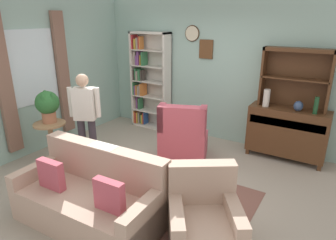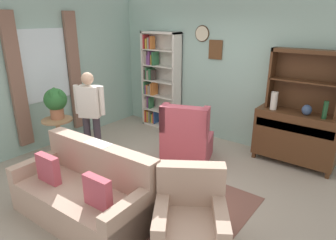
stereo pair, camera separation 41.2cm
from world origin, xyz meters
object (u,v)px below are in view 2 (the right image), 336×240
(sideboard, at_px, (295,136))
(vase_tall, at_px, (274,101))
(potted_plant_small, at_px, (81,142))
(bookshelf, at_px, (158,81))
(plant_stand, at_px, (59,134))
(couch_floral, at_px, (85,194))
(vase_round, at_px, (307,110))
(potted_plant_large, at_px, (56,101))
(wingback_chair, at_px, (187,141))
(sideboard_hutch, at_px, (306,72))
(armchair_floral, at_px, (190,225))
(person_reading, at_px, (90,112))
(bottle_wine, at_px, (325,110))

(sideboard, distance_m, vase_tall, 0.69)
(potted_plant_small, bearing_deg, sideboard, 30.58)
(bookshelf, bearing_deg, plant_stand, -97.92)
(couch_floral, bearing_deg, vase_round, 59.33)
(potted_plant_large, relative_size, potted_plant_small, 1.59)
(potted_plant_large, bearing_deg, vase_tall, 35.89)
(sideboard, relative_size, potted_plant_large, 2.45)
(couch_floral, distance_m, potted_plant_small, 1.97)
(plant_stand, bearing_deg, wingback_chair, 33.63)
(plant_stand, xyz_separation_m, potted_plant_small, (0.10, 0.36, -0.25))
(sideboard_hutch, height_order, wingback_chair, sideboard_hutch)
(bookshelf, xyz_separation_m, vase_tall, (2.63, -0.16, 0.03))
(sideboard, height_order, potted_plant_small, sideboard)
(armchair_floral, bearing_deg, person_reading, 164.20)
(potted_plant_large, bearing_deg, wingback_chair, 32.41)
(vase_round, height_order, potted_plant_small, vase_round)
(sideboard_hutch, xyz_separation_m, wingback_chair, (-1.48, -1.15, -1.18))
(bottle_wine, xyz_separation_m, potted_plant_large, (-3.77, -2.15, -0.02))
(sideboard, height_order, vase_tall, vase_tall)
(bottle_wine, relative_size, armchair_floral, 0.26)
(sideboard_hutch, height_order, vase_tall, sideboard_hutch)
(vase_tall, bearing_deg, person_reading, -140.86)
(sideboard_hutch, relative_size, potted_plant_large, 2.07)
(armchair_floral, bearing_deg, plant_stand, 172.00)
(sideboard_hutch, xyz_separation_m, vase_tall, (-0.39, -0.19, -0.49))
(sideboard, xyz_separation_m, sideboard_hutch, (0.00, 0.11, 1.05))
(sideboard_hutch, distance_m, bottle_wine, 0.66)
(sideboard_hutch, bearing_deg, wingback_chair, -142.24)
(wingback_chair, relative_size, person_reading, 0.67)
(sideboard_hutch, height_order, armchair_floral, sideboard_hutch)
(potted_plant_small, bearing_deg, wingback_chair, 26.49)
(armchair_floral, relative_size, potted_plant_small, 3.19)
(plant_stand, bearing_deg, person_reading, 24.63)
(vase_round, xyz_separation_m, person_reading, (-2.89, -1.95, -0.10))
(wingback_chair, distance_m, potted_plant_small, 1.98)
(person_reading, bearing_deg, potted_plant_small, 168.96)
(sideboard_hutch, relative_size, person_reading, 0.71)
(vase_tall, distance_m, potted_plant_large, 3.69)
(potted_plant_small, relative_size, person_reading, 0.21)
(vase_round, distance_m, potted_plant_small, 3.93)
(bookshelf, xyz_separation_m, vase_round, (3.15, -0.15, -0.04))
(vase_round, height_order, armchair_floral, vase_round)
(vase_tall, bearing_deg, plant_stand, -143.36)
(wingback_chair, bearing_deg, vase_tall, 41.28)
(bottle_wine, bearing_deg, plant_stand, -149.63)
(person_reading, bearing_deg, sideboard, 36.06)
(sideboard, relative_size, wingback_chair, 1.24)
(potted_plant_large, bearing_deg, sideboard, 33.58)
(wingback_chair, bearing_deg, plant_stand, -146.37)
(vase_tall, bearing_deg, potted_plant_small, -147.23)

